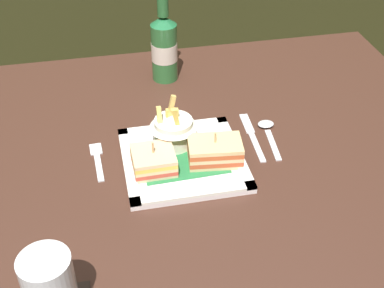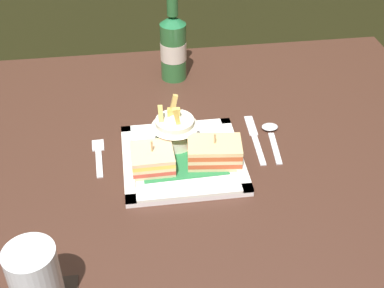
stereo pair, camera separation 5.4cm
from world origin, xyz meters
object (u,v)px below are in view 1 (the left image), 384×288
Objects in this scene: fries_cup at (173,127)px; knife at (252,135)px; dining_table at (201,197)px; square_plate at (183,160)px; sandwich_half_right at (215,151)px; spoon at (268,130)px; beer_bottle at (164,46)px; sandwich_half_left at (154,161)px; fork at (98,159)px.

fries_cup is 0.18m from knife.
dining_table is at bearing -156.72° from knife.
square_plate is (-0.04, -0.01, 0.12)m from dining_table.
sandwich_half_right reaches higher than spoon.
beer_bottle reaches higher than dining_table.
dining_table is 0.17m from sandwich_half_left.
square_plate reaches higher than spoon.
fries_cup is 0.63× the size of knife.
square_plate is at bearing -80.02° from fries_cup.
fries_cup is at bearing 53.58° from sandwich_half_left.
spoon is (0.21, 0.02, -0.05)m from fries_cup.
knife is (0.22, 0.08, -0.03)m from sandwich_half_left.
knife is at bearing -63.06° from beer_bottle.
spoon is at bearing 18.24° from sandwich_half_left.
square_plate reaches higher than fork.
sandwich_half_left is 0.13m from fork.
beer_bottle is 0.32m from knife.
sandwich_half_right is at bearing -51.27° from dining_table.
sandwich_half_right is (0.06, -0.02, 0.03)m from square_plate.
beer_bottle reaches higher than square_plate.
fries_cup reaches higher than fork.
fries_cup is 0.21m from spoon.
dining_table is 10.29× the size of sandwich_half_right.
sandwich_half_left is at bearing -162.65° from square_plate.
square_plate is at bearing -159.52° from knife.
sandwich_half_left is at bearing -30.62° from fork.
fries_cup is 0.29m from beer_bottle.
spoon is at bearing 4.34° from fries_cup.
square_plate is 0.07m from fries_cup.
knife is (0.32, 0.02, 0.00)m from fork.
dining_table is 6.66× the size of knife.
fork is at bearing 165.25° from square_plate.
spoon is (0.16, 0.06, 0.11)m from dining_table.
beer_bottle is at bearing 84.06° from fries_cup.
beer_bottle is 0.36m from fork.
sandwich_half_right is 0.10m from fries_cup.
square_plate is 0.34m from beer_bottle.
spoon is at bearing 3.59° from fork.
dining_table is 4.77× the size of beer_bottle.
sandwich_half_right reaches higher than dining_table.
beer_bottle is (-0.02, 0.33, 0.20)m from dining_table.
spoon is at bearing 31.65° from sandwich_half_right.
knife is at bearing 2.89° from fork.
fork is at bearing -177.40° from fries_cup.
beer_bottle reaches higher than sandwich_half_right.
knife is at bearing 19.64° from sandwich_half_left.
fork is 0.90× the size of spoon.
dining_table is 9.40× the size of fork.
sandwich_half_left is 0.24m from knife.
fries_cup is (0.05, 0.07, 0.02)m from sandwich_half_left.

